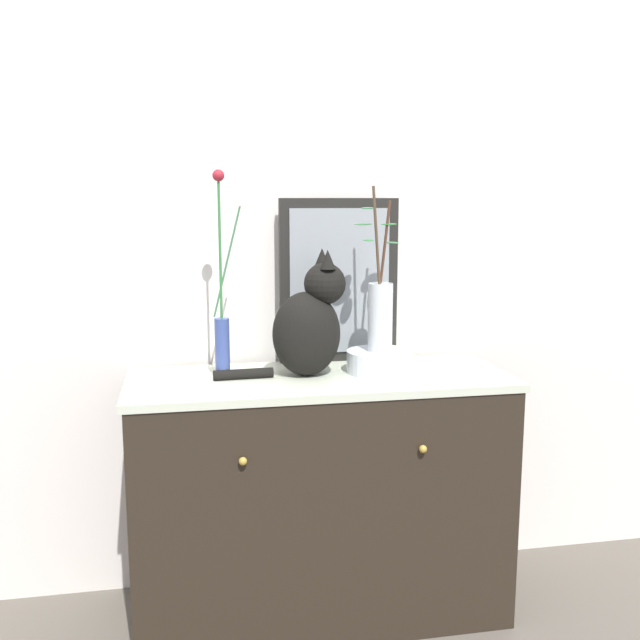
{
  "coord_description": "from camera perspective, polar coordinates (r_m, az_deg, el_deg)",
  "views": [
    {
      "loc": [
        -0.41,
        -2.17,
        1.36
      ],
      "look_at": [
        0.0,
        0.0,
        0.99
      ],
      "focal_mm": 40.24,
      "sensor_mm": 36.0,
      "label": 1
    }
  ],
  "objects": [
    {
      "name": "ground_plane",
      "position": [
        2.59,
        0.0,
        -22.04
      ],
      "size": [
        6.0,
        6.0,
        0.0
      ],
      "primitive_type": "plane",
      "color": "#5A544B"
    },
    {
      "name": "wall_back",
      "position": [
        2.5,
        -1.31,
        8.23
      ],
      "size": [
        4.4,
        0.08,
        2.6
      ],
      "primitive_type": "cube",
      "color": "silver",
      "rests_on": "ground_plane"
    },
    {
      "name": "sideboard",
      "position": [
        2.41,
        0.0,
        -13.82
      ],
      "size": [
        1.21,
        0.47,
        0.81
      ],
      "color": "black",
      "rests_on": "ground_plane"
    },
    {
      "name": "mirror_leaning",
      "position": [
        2.44,
        1.52,
        3.14
      ],
      "size": [
        0.41,
        0.03,
        0.56
      ],
      "color": "black",
      "rests_on": "sideboard"
    },
    {
      "name": "cat_sitting",
      "position": [
        2.25,
        -0.86,
        -0.31
      ],
      "size": [
        0.42,
        0.19,
        0.4
      ],
      "color": "black",
      "rests_on": "sideboard"
    },
    {
      "name": "vase_slim_green",
      "position": [
        2.23,
        -7.8,
        -0.42
      ],
      "size": [
        0.09,
        0.05,
        0.64
      ],
      "color": "#37498B",
      "rests_on": "sideboard"
    },
    {
      "name": "bowl_porcelain",
      "position": [
        2.33,
        4.76,
        -3.3
      ],
      "size": [
        0.21,
        0.21,
        0.07
      ],
      "primitive_type": "cylinder",
      "color": "silver",
      "rests_on": "sideboard"
    },
    {
      "name": "vase_glass_clear",
      "position": [
        2.3,
        4.79,
        0.76
      ],
      "size": [
        0.17,
        0.12,
        0.52
      ],
      "color": "silver",
      "rests_on": "bowl_porcelain"
    }
  ]
}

